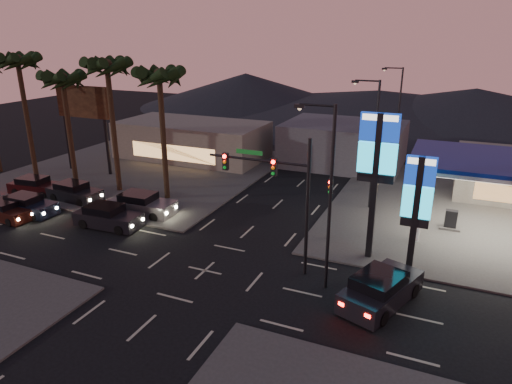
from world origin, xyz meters
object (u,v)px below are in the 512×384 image
at_px(car_lane_a_front, 108,217).
at_px(car_lane_b_front, 142,205).
at_px(car_lane_b_mid, 74,192).
at_px(car_lane_b_rear, 36,186).
at_px(pylon_sign_tall, 377,158).
at_px(car_lane_a_mid, 6,211).
at_px(car_lane_a_rear, 27,205).
at_px(gas_station, 510,166).
at_px(traffic_signal_mast, 278,185).
at_px(pylon_sign_short, 417,198).
at_px(suv_station, 381,289).

bearing_deg(car_lane_a_front, car_lane_b_front, 75.19).
relative_size(car_lane_b_mid, car_lane_b_rear, 1.01).
xyz_separation_m(pylon_sign_tall, car_lane_b_front, (-17.30, 0.31, -5.61)).
relative_size(car_lane_b_front, car_lane_b_mid, 1.08).
bearing_deg(pylon_sign_tall, car_lane_b_rear, 179.07).
height_order(car_lane_a_mid, car_lane_a_rear, car_lane_a_rear).
height_order(car_lane_b_mid, car_lane_b_rear, car_lane_b_mid).
relative_size(gas_station, car_lane_a_rear, 2.60).
relative_size(car_lane_a_mid, car_lane_a_rear, 0.94).
relative_size(traffic_signal_mast, car_lane_a_rear, 1.70).
relative_size(pylon_sign_short, car_lane_a_mid, 1.59).
xyz_separation_m(car_lane_a_rear, car_lane_b_mid, (1.08, 3.75, 0.02)).
bearing_deg(pylon_sign_short, car_lane_b_mid, 176.68).
distance_m(car_lane_b_rear, suv_station, 30.50).
bearing_deg(pylon_sign_short, traffic_signal_mast, -160.87).
bearing_deg(car_lane_b_front, gas_station, 14.02).
bearing_deg(traffic_signal_mast, car_lane_a_rear, 179.11).
relative_size(car_lane_b_mid, suv_station, 0.86).
distance_m(pylon_sign_tall, car_lane_a_front, 19.10).
height_order(car_lane_b_mid, suv_station, suv_station).
distance_m(traffic_signal_mast, car_lane_a_rear, 21.13).
bearing_deg(car_lane_a_front, traffic_signal_mast, -3.92).
relative_size(pylon_sign_short, car_lane_a_rear, 1.49).
height_order(car_lane_a_mid, car_lane_b_mid, car_lane_b_mid).
xyz_separation_m(traffic_signal_mast, car_lane_b_rear, (-23.81, 3.97, -4.52)).
xyz_separation_m(car_lane_b_mid, suv_station, (25.77, -5.44, 0.09)).
bearing_deg(car_lane_b_mid, pylon_sign_short, -3.32).
relative_size(car_lane_a_rear, car_lane_b_rear, 0.98).
xyz_separation_m(pylon_sign_tall, car_lane_a_rear, (-25.38, -3.19, -5.69)).
xyz_separation_m(gas_station, pylon_sign_short, (-5.00, -7.50, -0.42)).
bearing_deg(pylon_sign_short, suv_station, -104.83).
bearing_deg(car_lane_b_rear, pylon_sign_short, -2.70).
height_order(pylon_sign_short, car_lane_a_rear, pylon_sign_short).
xyz_separation_m(car_lane_b_mid, car_lane_b_rear, (-4.26, -0.09, -0.02)).
xyz_separation_m(traffic_signal_mast, car_lane_a_rear, (-20.64, 0.32, -4.52)).
distance_m(traffic_signal_mast, car_lane_b_mid, 20.48).
relative_size(gas_station, car_lane_b_rear, 2.54).
height_order(traffic_signal_mast, car_lane_b_front, traffic_signal_mast).
distance_m(pylon_sign_short, car_lane_a_front, 20.99).
bearing_deg(car_lane_a_front, pylon_sign_short, 4.45).
height_order(car_lane_a_rear, car_lane_b_rear, same).
xyz_separation_m(gas_station, pylon_sign_tall, (-7.50, -6.50, 1.31)).
relative_size(pylon_sign_short, car_lane_b_front, 1.33).
bearing_deg(car_lane_b_front, suv_station, -15.47).
xyz_separation_m(gas_station, car_lane_b_mid, (-31.80, -5.94, -4.36)).
bearing_deg(pylon_sign_short, gas_station, 56.31).
bearing_deg(gas_station, pylon_sign_short, -123.69).
xyz_separation_m(gas_station, car_lane_a_rear, (-32.88, -9.69, -4.38)).
bearing_deg(pylon_sign_short, car_lane_a_rear, -175.51).
bearing_deg(car_lane_b_mid, car_lane_a_mid, -108.57).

